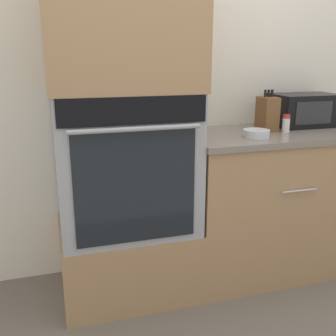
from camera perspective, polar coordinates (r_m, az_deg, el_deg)
The scene contains 11 objects.
ground_plane at distance 2.42m, azimuth 5.34°, elevation -19.12°, with size 12.00×12.00×0.00m, color #6B6056.
wall_back at distance 2.58m, azimuth 0.74°, elevation 12.91°, with size 8.00×0.05×2.50m.
oven_cabinet_base at distance 2.46m, azimuth -5.87°, elevation -12.71°, with size 0.78×0.60×0.42m.
wall_oven at distance 2.23m, azimuth -6.29°, elevation 0.95°, with size 0.75×0.64×0.78m.
oven_cabinet_upper at distance 2.17m, azimuth -7.00°, elevation 22.05°, with size 0.78×0.60×0.83m.
counter_unit at distance 2.67m, azimuth 14.39°, elevation -4.71°, with size 1.14×0.63×0.93m.
microwave at distance 2.80m, azimuth 19.14°, elevation 7.96°, with size 0.42×0.28×0.21m.
knife_block at distance 2.54m, azimuth 14.21°, elevation 7.64°, with size 0.09×0.14×0.25m.
bowl at distance 2.33m, azimuth 12.69°, elevation 4.91°, with size 0.15×0.15×0.04m.
condiment_jar_near at distance 2.53m, azimuth 16.76°, elevation 6.19°, with size 0.05×0.05×0.11m.
condiment_jar_mid at distance 2.51m, azimuth 4.63°, elevation 6.45°, with size 0.05×0.05×0.08m.
Camera 1 is at (-0.77, -1.82, 1.39)m, focal length 42.00 mm.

